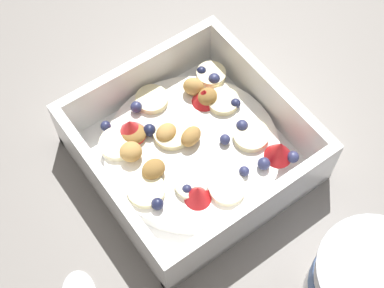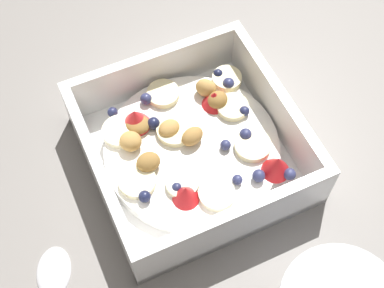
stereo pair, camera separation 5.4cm
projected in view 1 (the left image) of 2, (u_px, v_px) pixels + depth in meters
ground_plane at (182, 159)px, 0.57m from camera, size 2.40×2.40×0.00m
fruit_bowl at (191, 148)px, 0.55m from camera, size 0.20×0.20×0.06m
yogurt_cup at (365, 286)px, 0.46m from camera, size 0.10×0.10×0.08m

